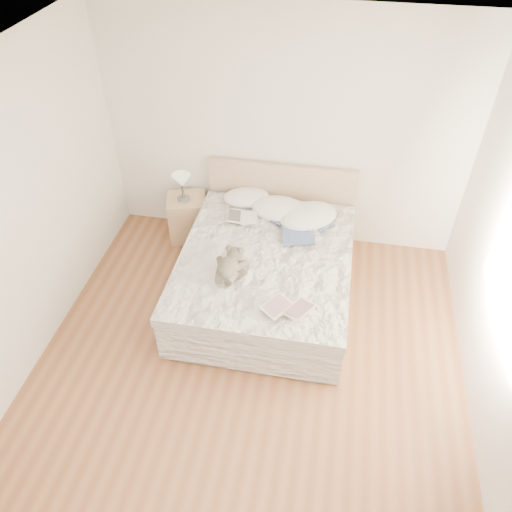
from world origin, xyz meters
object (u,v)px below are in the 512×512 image
at_px(nightstand, 188,217).
at_px(photo_book, 242,217).
at_px(bed, 267,270).
at_px(teddy_bear, 228,273).
at_px(childrens_book, 288,308).
at_px(table_lamp, 182,182).

distance_m(nightstand, photo_book, 0.89).
relative_size(bed, photo_book, 6.10).
xyz_separation_m(bed, teddy_bear, (-0.30, -0.47, 0.34)).
relative_size(nightstand, childrens_book, 1.37).
bearing_deg(table_lamp, teddy_bear, -56.38).
height_order(table_lamp, childrens_book, table_lamp).
distance_m(nightstand, table_lamp, 0.52).
bearing_deg(photo_book, teddy_bear, -95.01).
relative_size(table_lamp, photo_book, 0.95).
height_order(bed, nightstand, bed).
distance_m(photo_book, teddy_bear, 0.92).
bearing_deg(bed, teddy_bear, -122.55).
relative_size(photo_book, childrens_book, 0.86).
relative_size(table_lamp, childrens_book, 0.82).
xyz_separation_m(bed, photo_book, (-0.35, 0.45, 0.32)).
height_order(table_lamp, photo_book, table_lamp).
relative_size(nightstand, teddy_bear, 1.49).
height_order(nightstand, table_lamp, table_lamp).
height_order(nightstand, childrens_book, childrens_book).
xyz_separation_m(bed, childrens_book, (0.32, -0.79, 0.32)).
xyz_separation_m(nightstand, childrens_book, (1.42, -1.57, 0.35)).
distance_m(childrens_book, teddy_bear, 0.70).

